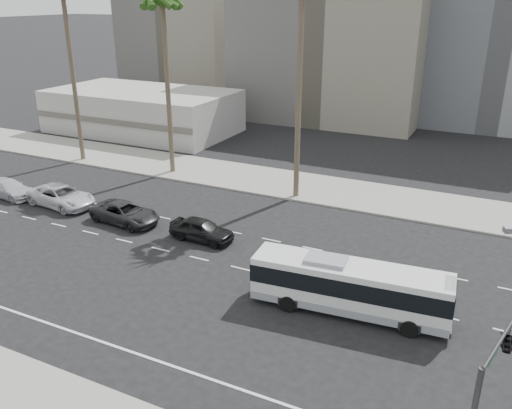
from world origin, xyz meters
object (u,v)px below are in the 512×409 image
Objects in this scene: car_c at (61,196)px; car_b at (125,213)px; city_bus at (350,286)px; car_a at (202,229)px; car_d at (8,188)px; palm_mid at (163,4)px; traffic_signal at (505,349)px.

car_b is at bearing -87.56° from car_c.
city_bus is at bearing -97.80° from car_b.
city_bus is at bearing -108.22° from car_a.
car_c is at bearing 91.89° from car_b.
city_bus is at bearing -95.70° from car_d.
palm_mid is (-3.61, 11.36, 14.13)m from car_b.
palm_mid is (-28.98, 23.04, 9.92)m from traffic_signal.
car_d is at bearing 100.22° from car_c.
car_b is (-6.61, 0.10, -0.02)m from car_a.
car_a is (-11.58, 4.17, -0.77)m from city_bus.
car_d is (-12.15, 0.00, -0.03)m from car_b.
car_b is at bearing 90.70° from car_a.
city_bus is 1.75× the size of traffic_signal.
traffic_signal is at bearing -38.48° from palm_mid.
palm_mid is (-21.81, 15.64, 13.34)m from city_bus.
traffic_signal reaches higher than car_d.
city_bus reaches higher than car_b.
traffic_signal is (32.02, -12.08, 4.16)m from car_c.
city_bus is 2.29× the size of car_a.
palm_mid is at bearing 43.32° from car_a.
car_a is 0.77× the size of car_c.
car_d is at bearing 167.08° from city_bus.
traffic_signal is at bearing -50.77° from city_bus.
traffic_signal is (25.37, -11.67, 4.21)m from car_b.
car_b is 18.49m from palm_mid.
city_bus is 12.33m from car_a.
city_bus is 30.66m from car_d.
car_a is at bearing -48.27° from palm_mid.
traffic_signal is (7.18, -7.40, 3.42)m from city_bus.
car_a is at bearing -85.47° from car_b.
car_a is at bearing 155.30° from city_bus.
car_c is (-13.27, 0.51, 0.04)m from car_a.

